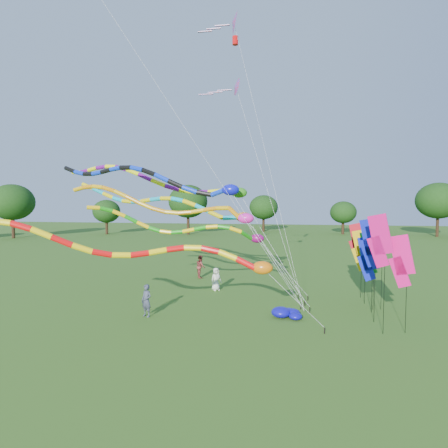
% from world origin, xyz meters
% --- Properties ---
extents(ground, '(160.00, 160.00, 0.00)m').
position_xyz_m(ground, '(0.00, 0.00, 0.00)').
color(ground, '#2F5C18').
rests_on(ground, ground).
extents(tree_ring, '(113.13, 118.21, 9.68)m').
position_xyz_m(tree_ring, '(-1.05, 2.79, 5.32)').
color(tree_ring, '#382314').
rests_on(tree_ring, ground).
extents(tube_kite_red, '(13.76, 3.48, 5.92)m').
position_xyz_m(tube_kite_red, '(-3.70, 0.20, 3.76)').
color(tube_kite_red, black).
rests_on(tube_kite_red, ground).
extents(tube_kite_orange, '(14.44, 1.59, 7.64)m').
position_xyz_m(tube_kite_orange, '(-4.78, 5.66, 5.74)').
color(tube_kite_orange, black).
rests_on(tube_kite_orange, ground).
extents(tube_kite_purple, '(16.94, 4.66, 9.27)m').
position_xyz_m(tube_kite_purple, '(-6.39, 8.26, 7.32)').
color(tube_kite_purple, black).
rests_on(tube_kite_purple, ground).
extents(tube_kite_blue, '(16.03, 3.48, 9.03)m').
position_xyz_m(tube_kite_blue, '(-6.22, 6.70, 7.35)').
color(tube_kite_blue, black).
rests_on(tube_kite_blue, ground).
extents(tube_kite_cyan, '(16.23, 4.14, 8.01)m').
position_xyz_m(tube_kite_cyan, '(-6.11, 9.26, 5.78)').
color(tube_kite_cyan, black).
rests_on(tube_kite_cyan, ground).
extents(tube_kite_green, '(12.34, 3.33, 6.35)m').
position_xyz_m(tube_kite_green, '(-3.65, 5.61, 4.42)').
color(tube_kite_green, black).
rests_on(tube_kite_green, ground).
extents(delta_kite_high_a, '(6.51, 4.24, 17.76)m').
position_xyz_m(delta_kite_high_a, '(-1.75, 7.40, 16.82)').
color(delta_kite_high_a, black).
rests_on(delta_kite_high_a, ground).
extents(delta_kite_high_c, '(6.34, 3.71, 13.68)m').
position_xyz_m(delta_kite_high_c, '(-1.58, 7.03, 12.89)').
color(delta_kite_high_c, black).
rests_on(delta_kite_high_c, ground).
extents(banner_pole_magenta_a, '(1.12, 0.48, 5.53)m').
position_xyz_m(banner_pole_magenta_a, '(5.71, 2.09, 4.25)').
color(banner_pole_magenta_a, black).
rests_on(banner_pole_magenta_a, ground).
extents(banner_pole_red, '(1.16, 0.10, 4.73)m').
position_xyz_m(banner_pole_red, '(5.93, 8.51, 3.47)').
color(banner_pole_red, black).
rests_on(banner_pole_red, ground).
extents(banner_pole_magenta_b, '(1.11, 0.49, 4.57)m').
position_xyz_m(banner_pole_magenta_b, '(6.74, 2.38, 3.31)').
color(banner_pole_magenta_b, black).
rests_on(banner_pole_magenta_b, ground).
extents(banner_pole_green, '(1.15, 0.33, 4.45)m').
position_xyz_m(banner_pole_green, '(6.11, 5.97, 3.18)').
color(banner_pole_green, black).
rests_on(banner_pole_green, ground).
extents(banner_pole_blue_b, '(1.16, 0.21, 4.21)m').
position_xyz_m(banner_pole_blue_b, '(5.91, 5.41, 2.95)').
color(banner_pole_blue_b, black).
rests_on(banner_pole_blue_b, ground).
extents(banner_pole_violet, '(1.16, 0.13, 5.34)m').
position_xyz_m(banner_pole_violet, '(6.55, 6.06, 4.07)').
color(banner_pole_violet, black).
rests_on(banner_pole_violet, ground).
extents(banner_pole_blue_a, '(1.13, 0.42, 5.25)m').
position_xyz_m(banner_pole_blue_a, '(5.68, 3.77, 3.98)').
color(banner_pole_blue_a, black).
rests_on(banner_pole_blue_a, ground).
extents(banner_pole_orange, '(1.16, 0.26, 4.43)m').
position_xyz_m(banner_pole_orange, '(5.88, 7.11, 3.17)').
color(banner_pole_orange, black).
rests_on(banner_pole_orange, ground).
extents(blue_nylon_heap, '(1.31, 1.10, 0.55)m').
position_xyz_m(blue_nylon_heap, '(1.74, 3.92, 0.24)').
color(blue_nylon_heap, '#0F0CA4').
rests_on(blue_nylon_heap, ground).
extents(person_a, '(0.88, 0.86, 1.53)m').
position_xyz_m(person_a, '(-3.14, 8.91, 0.77)').
color(person_a, silver).
rests_on(person_a, ground).
extents(person_b, '(0.73, 0.63, 1.70)m').
position_xyz_m(person_b, '(-5.67, 2.65, 0.85)').
color(person_b, '#3C4054').
rests_on(person_b, ground).
extents(person_c, '(0.96, 1.06, 1.78)m').
position_xyz_m(person_c, '(-5.11, 12.77, 0.89)').
color(person_c, brown).
rests_on(person_c, ground).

